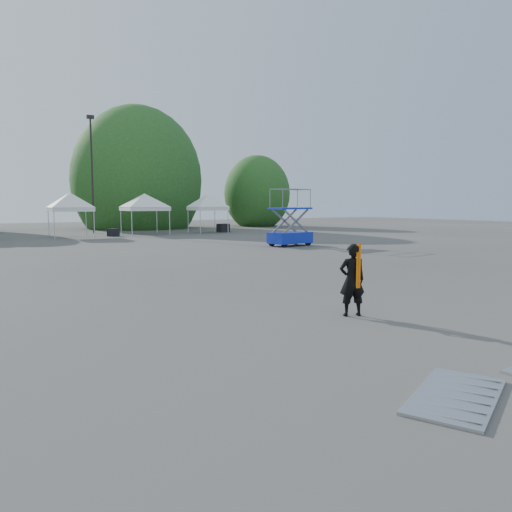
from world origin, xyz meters
TOP-DOWN VIEW (x-y plane):
  - ground at (0.00, 0.00)m, footprint 120.00×120.00m
  - light_pole_east at (3.00, 32.00)m, footprint 0.60×0.25m
  - tree_mid_e at (9.00, 39.00)m, footprint 5.12×5.12m
  - tree_far_e at (22.00, 37.00)m, footprint 3.84×3.84m
  - tent_e at (0.41, 27.77)m, footprint 4.18×4.18m
  - tent_f at (6.32, 28.48)m, footprint 4.66×4.66m
  - tent_g at (11.75, 28.00)m, footprint 3.94×3.94m
  - man at (0.87, -2.99)m, footprint 0.69×0.57m
  - scissor_lift at (10.22, 13.13)m, footprint 2.79×1.74m
  - barrier_left at (-1.13, -7.31)m, footprint 2.14×1.71m
  - crate_mid at (3.38, 27.20)m, footprint 0.93×0.83m
  - crate_east at (13.24, 28.02)m, footprint 1.06×0.89m

SIDE VIEW (x-z plane):
  - ground at x=0.00m, z-range 0.00..0.00m
  - barrier_left at x=-1.13m, z-range 0.00..0.06m
  - crate_mid at x=3.38m, z-range 0.00..0.60m
  - crate_east at x=13.24m, z-range 0.00..0.74m
  - man at x=0.87m, z-range 0.00..1.63m
  - scissor_lift at x=10.22m, z-range 0.01..3.38m
  - tent_g at x=11.75m, z-range 1.12..5.00m
  - tent_e at x=0.41m, z-range 1.12..5.00m
  - tent_f at x=6.32m, z-range 1.12..5.00m
  - tree_far_e at x=22.00m, z-range 0.70..6.55m
  - tree_mid_e at x=9.00m, z-range 0.94..8.74m
  - light_pole_east at x=3.00m, z-range 0.62..10.42m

